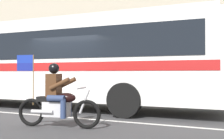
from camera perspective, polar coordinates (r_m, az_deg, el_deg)
ground_plane at (r=9.06m, az=-10.02°, el=-9.12°), size 60.00×60.00×0.00m
sidewalk_curb at (r=13.55m, az=2.26°, el=-6.01°), size 28.00×3.80×0.15m
lane_center_stripe at (r=8.58m, az=-12.30°, el=-9.57°), size 26.60×0.14×0.01m
office_building_facade at (r=16.18m, az=5.37°, el=14.21°), size 28.00×0.89×10.97m
transit_bus at (r=10.68m, az=-11.94°, el=2.29°), size 12.21×2.85×3.22m
motorcycle_with_rider at (r=6.75m, az=-11.42°, el=-6.31°), size 2.16×0.75×1.78m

